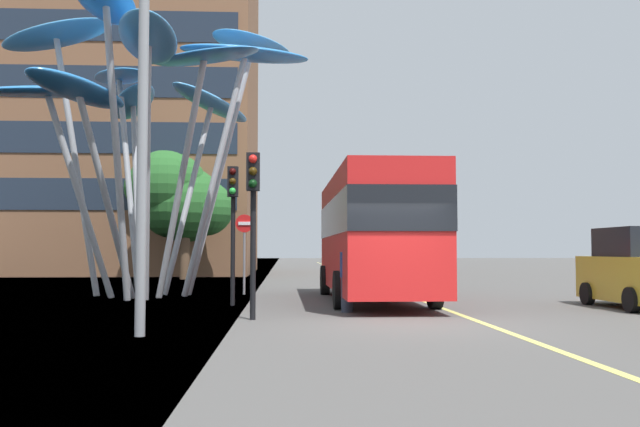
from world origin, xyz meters
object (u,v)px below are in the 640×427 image
(traffic_light_kerb_far, at_px, (233,205))
(pedestrian, at_px, (347,277))
(street_lamp, at_px, (161,53))
(no_entry_sign, at_px, (244,241))
(red_bus, at_px, (373,230))
(leaf_sculpture, at_px, (147,82))
(traffic_light_kerb_near, at_px, (253,199))

(traffic_light_kerb_far, relative_size, pedestrian, 2.24)
(street_lamp, xyz_separation_m, no_entry_sign, (0.82, 11.28, -3.13))
(red_bus, xyz_separation_m, pedestrian, (-1.06, -3.52, -1.24))
(leaf_sculpture, xyz_separation_m, traffic_light_kerb_near, (3.76, -7.68, -4.32))
(traffic_light_kerb_near, height_order, no_entry_sign, traffic_light_kerb_near)
(traffic_light_kerb_near, distance_m, pedestrian, 3.30)
(street_lamp, bearing_deg, pedestrian, 50.88)
(leaf_sculpture, height_order, no_entry_sign, leaf_sculpture)
(leaf_sculpture, distance_m, no_entry_sign, 6.03)
(no_entry_sign, bearing_deg, red_bus, -40.05)
(no_entry_sign, bearing_deg, pedestrian, -67.38)
(leaf_sculpture, relative_size, no_entry_sign, 4.07)
(traffic_light_kerb_near, height_order, pedestrian, traffic_light_kerb_near)
(red_bus, bearing_deg, traffic_light_kerb_far, -159.49)
(red_bus, relative_size, traffic_light_kerb_near, 2.85)
(traffic_light_kerb_far, relative_size, no_entry_sign, 1.39)
(leaf_sculpture, bearing_deg, traffic_light_kerb_far, -51.45)
(traffic_light_kerb_near, height_order, street_lamp, street_lamp)
(red_bus, height_order, no_entry_sign, red_bus)
(leaf_sculpture, height_order, traffic_light_kerb_near, leaf_sculpture)
(traffic_light_kerb_near, distance_m, street_lamp, 3.86)
(leaf_sculpture, height_order, pedestrian, leaf_sculpture)
(leaf_sculpture, bearing_deg, no_entry_sign, 16.59)
(traffic_light_kerb_near, relative_size, pedestrian, 2.14)
(leaf_sculpture, xyz_separation_m, street_lamp, (2.26, -10.36, -1.98))
(red_bus, xyz_separation_m, leaf_sculpture, (-6.98, 2.35, 4.80))
(traffic_light_kerb_far, height_order, pedestrian, traffic_light_kerb_far)
(red_bus, bearing_deg, traffic_light_kerb_near, -121.15)
(red_bus, xyz_separation_m, traffic_light_kerb_near, (-3.22, -5.33, 0.49))
(red_bus, height_order, street_lamp, street_lamp)
(pedestrian, bearing_deg, traffic_light_kerb_far, 144.48)
(pedestrian, xyz_separation_m, no_entry_sign, (-2.83, 6.79, 0.94))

